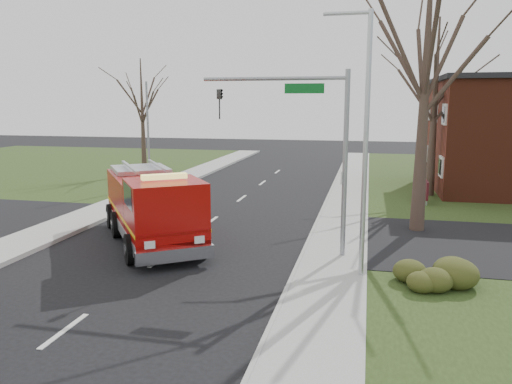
# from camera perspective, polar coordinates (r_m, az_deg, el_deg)

# --- Properties ---
(ground) EXTENTS (120.00, 120.00, 0.00)m
(ground) POSITION_cam_1_polar(r_m,az_deg,el_deg) (18.79, -10.84, -7.53)
(ground) COLOR black
(ground) RESTS_ON ground
(sidewalk_right) EXTENTS (2.40, 80.00, 0.15)m
(sidewalk_right) POSITION_cam_1_polar(r_m,az_deg,el_deg) (17.33, 8.55, -8.73)
(sidewalk_right) COLOR gray
(sidewalk_right) RESTS_ON ground
(sidewalk_left) EXTENTS (2.40, 80.00, 0.15)m
(sidewalk_left) POSITION_cam_1_polar(r_m,az_deg,el_deg) (21.93, -25.96, -5.62)
(sidewalk_left) COLOR gray
(sidewalk_left) RESTS_ON ground
(health_center_sign) EXTENTS (0.12, 2.00, 1.40)m
(health_center_sign) POSITION_cam_1_polar(r_m,az_deg,el_deg) (29.44, 18.81, 0.29)
(health_center_sign) COLOR #410F15
(health_center_sign) RESTS_ON ground
(hedge_corner) EXTENTS (2.80, 2.00, 0.90)m
(hedge_corner) POSITION_cam_1_polar(r_m,az_deg,el_deg) (16.28, 18.31, -8.53)
(hedge_corner) COLOR #2B3513
(hedge_corner) RESTS_ON lawn_right
(bare_tree_near) EXTENTS (6.00, 6.00, 12.00)m
(bare_tree_near) POSITION_cam_1_polar(r_m,az_deg,el_deg) (22.54, 18.91, 14.12)
(bare_tree_near) COLOR #34261F
(bare_tree_near) RESTS_ON ground
(bare_tree_far) EXTENTS (5.25, 5.25, 10.50)m
(bare_tree_far) POSITION_cam_1_polar(r_m,az_deg,el_deg) (31.60, 19.85, 11.10)
(bare_tree_far) COLOR #34261F
(bare_tree_far) RESTS_ON ground
(bare_tree_left) EXTENTS (4.50, 4.50, 9.00)m
(bare_tree_left) POSITION_cam_1_polar(r_m,az_deg,el_deg) (40.26, -12.90, 9.80)
(bare_tree_left) COLOR #34261F
(bare_tree_left) RESTS_ON ground
(traffic_signal_mast) EXTENTS (5.29, 0.18, 6.80)m
(traffic_signal_mast) POSITION_cam_1_polar(r_m,az_deg,el_deg) (18.01, 6.13, 7.10)
(traffic_signal_mast) COLOR gray
(traffic_signal_mast) RESTS_ON ground
(streetlight_pole) EXTENTS (1.48, 0.16, 8.40)m
(streetlight_pole) POSITION_cam_1_polar(r_m,az_deg,el_deg) (15.91, 12.24, 5.96)
(streetlight_pole) COLOR #B7BABF
(streetlight_pole) RESTS_ON ground
(utility_pole_far) EXTENTS (0.14, 0.14, 7.00)m
(utility_pole_far) POSITION_cam_1_polar(r_m,az_deg,el_deg) (33.54, -12.22, 6.27)
(utility_pole_far) COLOR gray
(utility_pole_far) RESTS_ON ground
(fire_engine) EXTENTS (6.68, 7.92, 3.15)m
(fire_engine) POSITION_cam_1_polar(r_m,az_deg,el_deg) (20.71, -11.74, -1.82)
(fire_engine) COLOR #980907
(fire_engine) RESTS_ON ground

